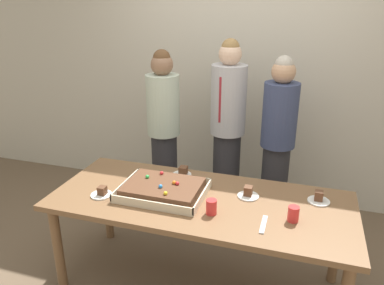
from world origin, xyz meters
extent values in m
plane|color=brown|center=(0.00, 0.00, 0.00)|extent=(12.00, 12.00, 0.00)
cube|color=beige|center=(0.00, 1.60, 1.50)|extent=(8.00, 0.12, 3.00)
cube|color=brown|center=(0.00, 0.00, 0.73)|extent=(2.08, 0.86, 0.04)
cylinder|color=brown|center=(-0.96, -0.35, 0.35)|extent=(0.07, 0.07, 0.71)
cylinder|color=brown|center=(-0.96, 0.35, 0.35)|extent=(0.07, 0.07, 0.71)
cylinder|color=brown|center=(0.96, 0.35, 0.35)|extent=(0.07, 0.07, 0.71)
cube|color=beige|center=(-0.27, -0.02, 0.75)|extent=(0.60, 0.45, 0.01)
cube|color=beige|center=(-0.27, -0.24, 0.78)|extent=(0.60, 0.01, 0.05)
cube|color=beige|center=(-0.27, 0.20, 0.78)|extent=(0.60, 0.01, 0.05)
cube|color=beige|center=(-0.56, -0.02, 0.78)|extent=(0.01, 0.45, 0.05)
cube|color=beige|center=(0.02, -0.02, 0.78)|extent=(0.01, 0.45, 0.05)
cube|color=brown|center=(-0.27, -0.02, 0.79)|extent=(0.53, 0.38, 0.07)
sphere|color=red|center=(-0.17, 0.00, 0.84)|extent=(0.03, 0.03, 0.03)
sphere|color=yellow|center=(-0.19, -0.16, 0.84)|extent=(0.03, 0.03, 0.03)
sphere|color=red|center=(-0.34, 0.12, 0.84)|extent=(0.03, 0.03, 0.03)
sphere|color=green|center=(-0.41, 0.03, 0.84)|extent=(0.03, 0.03, 0.03)
sphere|color=#2D84E0|center=(-0.26, -0.08, 0.84)|extent=(0.03, 0.03, 0.03)
sphere|color=orange|center=(-0.19, 0.01, 0.84)|extent=(0.03, 0.03, 0.03)
cylinder|color=white|center=(0.31, 0.13, 0.75)|extent=(0.15, 0.15, 0.01)
cube|color=brown|center=(0.31, 0.13, 0.79)|extent=(0.06, 0.06, 0.07)
cylinder|color=white|center=(0.78, 0.20, 0.75)|extent=(0.15, 0.15, 0.01)
cube|color=brown|center=(0.78, 0.21, 0.79)|extent=(0.05, 0.06, 0.07)
cylinder|color=white|center=(-0.68, -0.17, 0.75)|extent=(0.15, 0.15, 0.01)
cube|color=brown|center=(-0.67, -0.17, 0.79)|extent=(0.05, 0.06, 0.06)
cylinder|color=white|center=(-0.24, 0.31, 0.75)|extent=(0.15, 0.15, 0.01)
cube|color=brown|center=(-0.23, 0.32, 0.79)|extent=(0.06, 0.06, 0.06)
cylinder|color=red|center=(0.12, -0.17, 0.80)|extent=(0.07, 0.07, 0.10)
cylinder|color=red|center=(0.63, -0.10, 0.80)|extent=(0.07, 0.07, 0.10)
cube|color=silver|center=(0.46, -0.20, 0.75)|extent=(0.03, 0.20, 0.01)
cylinder|color=#28282D|center=(-0.61, 0.86, 0.43)|extent=(0.24, 0.24, 0.87)
cylinder|color=#B7C6B2|center=(-0.61, 0.86, 1.14)|extent=(0.30, 0.30, 0.55)
sphere|color=#8C664C|center=(-0.61, 0.86, 1.51)|extent=(0.20, 0.20, 0.20)
sphere|color=brown|center=(-0.61, 0.86, 1.56)|extent=(0.16, 0.16, 0.16)
cylinder|color=#28282D|center=(0.42, 0.97, 0.42)|extent=(0.24, 0.24, 0.83)
cylinder|color=#384266|center=(0.42, 0.97, 1.11)|extent=(0.30, 0.30, 0.56)
sphere|color=tan|center=(0.42, 0.97, 1.48)|extent=(0.20, 0.20, 0.20)
sphere|color=#B2A899|center=(0.42, 0.97, 1.54)|extent=(0.16, 0.16, 0.16)
cylinder|color=#28282D|center=(-0.04, 1.03, 0.44)|extent=(0.26, 0.26, 0.88)
cylinder|color=#B2B2B7|center=(-0.04, 1.03, 1.20)|extent=(0.32, 0.32, 0.63)
cube|color=maroon|center=(-0.07, 0.88, 1.23)|extent=(0.04, 0.02, 0.40)
sphere|color=beige|center=(-0.04, 1.03, 1.60)|extent=(0.20, 0.20, 0.20)
sphere|color=olive|center=(-0.04, 1.03, 1.66)|extent=(0.16, 0.16, 0.16)
camera|label=1|loc=(0.64, -2.20, 2.03)|focal=34.99mm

